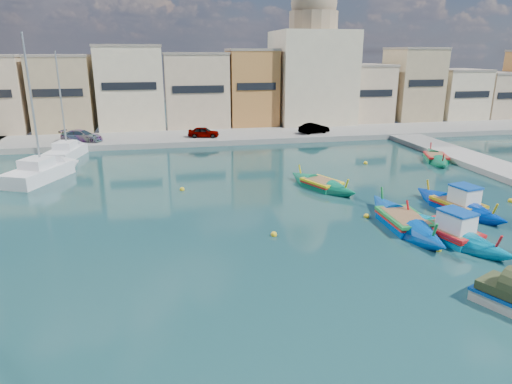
{
  "coord_description": "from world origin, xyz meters",
  "views": [
    {
      "loc": [
        -10.2,
        -21.18,
        9.96
      ],
      "look_at": [
        -4.66,
        6.0,
        1.4
      ],
      "focal_mm": 32.0,
      "sensor_mm": 36.0,
      "label": 1
    }
  ],
  "objects_px": {
    "luzzu_green": "(322,185)",
    "yacht_midnorth": "(53,169)",
    "luzzu_blue_south": "(404,223)",
    "yacht_north": "(73,150)",
    "luzzu_blue_cabin": "(458,206)",
    "luzzu_cyan_mid": "(436,159)",
    "church_block": "(312,64)",
    "luzzu_turquoise_cabin": "(448,233)"
  },
  "relations": [
    {
      "from": "luzzu_cyan_mid",
      "to": "church_block",
      "type": "bearing_deg",
      "value": 102.17
    },
    {
      "from": "luzzu_cyan_mid",
      "to": "luzzu_blue_south",
      "type": "relative_size",
      "value": 0.84
    },
    {
      "from": "luzzu_cyan_mid",
      "to": "yacht_north",
      "type": "xyz_separation_m",
      "value": [
        -34.32,
        10.09,
        0.19
      ]
    },
    {
      "from": "luzzu_green",
      "to": "luzzu_blue_south",
      "type": "height_order",
      "value": "luzzu_blue_south"
    },
    {
      "from": "luzzu_cyan_mid",
      "to": "yacht_midnorth",
      "type": "xyz_separation_m",
      "value": [
        -34.53,
        1.9,
        0.25
      ]
    },
    {
      "from": "luzzu_turquoise_cabin",
      "to": "luzzu_cyan_mid",
      "type": "bearing_deg",
      "value": 59.54
    },
    {
      "from": "church_block",
      "to": "luzzu_green",
      "type": "xyz_separation_m",
      "value": [
        -8.66,
        -29.59,
        -8.16
      ]
    },
    {
      "from": "luzzu_blue_cabin",
      "to": "church_block",
      "type": "bearing_deg",
      "value": 87.39
    },
    {
      "from": "luzzu_green",
      "to": "luzzu_blue_cabin",
      "type": "bearing_deg",
      "value": -43.5
    },
    {
      "from": "luzzu_green",
      "to": "luzzu_turquoise_cabin",
      "type": "bearing_deg",
      "value": -71.48
    },
    {
      "from": "luzzu_blue_south",
      "to": "church_block",
      "type": "bearing_deg",
      "value": 80.27
    },
    {
      "from": "luzzu_blue_cabin",
      "to": "luzzu_blue_south",
      "type": "bearing_deg",
      "value": -158.3
    },
    {
      "from": "yacht_north",
      "to": "luzzu_blue_cabin",
      "type": "bearing_deg",
      "value": -39.93
    },
    {
      "from": "luzzu_turquoise_cabin",
      "to": "luzzu_blue_south",
      "type": "relative_size",
      "value": 0.94
    },
    {
      "from": "luzzu_blue_cabin",
      "to": "luzzu_blue_south",
      "type": "xyz_separation_m",
      "value": [
        -4.89,
        -1.95,
        -0.06
      ]
    },
    {
      "from": "luzzu_blue_cabin",
      "to": "yacht_midnorth",
      "type": "distance_m",
      "value": 31.64
    },
    {
      "from": "luzzu_blue_cabin",
      "to": "yacht_north",
      "type": "distance_m",
      "value": 36.08
    },
    {
      "from": "yacht_midnorth",
      "to": "luzzu_turquoise_cabin",
      "type": "bearing_deg",
      "value": -37.88
    },
    {
      "from": "church_block",
      "to": "luzzu_blue_cabin",
      "type": "relative_size",
      "value": 2.39
    },
    {
      "from": "church_block",
      "to": "luzzu_blue_south",
      "type": "relative_size",
      "value": 2.08
    },
    {
      "from": "luzzu_cyan_mid",
      "to": "luzzu_green",
      "type": "distance_m",
      "value": 15.09
    },
    {
      "from": "luzzu_cyan_mid",
      "to": "yacht_north",
      "type": "relative_size",
      "value": 0.71
    },
    {
      "from": "luzzu_turquoise_cabin",
      "to": "luzzu_blue_cabin",
      "type": "relative_size",
      "value": 1.09
    },
    {
      "from": "church_block",
      "to": "luzzu_blue_south",
      "type": "bearing_deg",
      "value": -99.73
    },
    {
      "from": "luzzu_blue_south",
      "to": "yacht_midnorth",
      "type": "xyz_separation_m",
      "value": [
        -22.99,
        16.91,
        0.21
      ]
    },
    {
      "from": "luzzu_cyan_mid",
      "to": "luzzu_green",
      "type": "height_order",
      "value": "luzzu_green"
    },
    {
      "from": "yacht_midnorth",
      "to": "luzzu_cyan_mid",
      "type": "bearing_deg",
      "value": -3.15
    },
    {
      "from": "church_block",
      "to": "yacht_midnorth",
      "type": "relative_size",
      "value": 1.55
    },
    {
      "from": "church_block",
      "to": "luzzu_green",
      "type": "bearing_deg",
      "value": -106.31
    },
    {
      "from": "luzzu_turquoise_cabin",
      "to": "church_block",
      "type": "bearing_deg",
      "value": 82.83
    },
    {
      "from": "luzzu_green",
      "to": "yacht_north",
      "type": "bearing_deg",
      "value": 141.38
    },
    {
      "from": "luzzu_turquoise_cabin",
      "to": "luzzu_blue_south",
      "type": "distance_m",
      "value": 2.58
    },
    {
      "from": "luzzu_blue_cabin",
      "to": "luzzu_green",
      "type": "bearing_deg",
      "value": 136.5
    },
    {
      "from": "luzzu_turquoise_cabin",
      "to": "luzzu_cyan_mid",
      "type": "height_order",
      "value": "luzzu_turquoise_cabin"
    },
    {
      "from": "church_block",
      "to": "luzzu_cyan_mid",
      "type": "xyz_separation_m",
      "value": [
        5.0,
        -23.18,
        -8.17
      ]
    },
    {
      "from": "church_block",
      "to": "luzzu_blue_south",
      "type": "distance_m",
      "value": 39.59
    },
    {
      "from": "luzzu_blue_south",
      "to": "luzzu_blue_cabin",
      "type": "bearing_deg",
      "value": 21.7
    },
    {
      "from": "luzzu_green",
      "to": "yacht_midnorth",
      "type": "height_order",
      "value": "yacht_midnorth"
    },
    {
      "from": "yacht_midnorth",
      "to": "church_block",
      "type": "bearing_deg",
      "value": 35.78
    },
    {
      "from": "luzzu_green",
      "to": "yacht_north",
      "type": "relative_size",
      "value": 0.68
    },
    {
      "from": "luzzu_cyan_mid",
      "to": "luzzu_blue_south",
      "type": "distance_m",
      "value": 18.94
    },
    {
      "from": "luzzu_turquoise_cabin",
      "to": "luzzu_green",
      "type": "relative_size",
      "value": 1.19
    }
  ]
}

